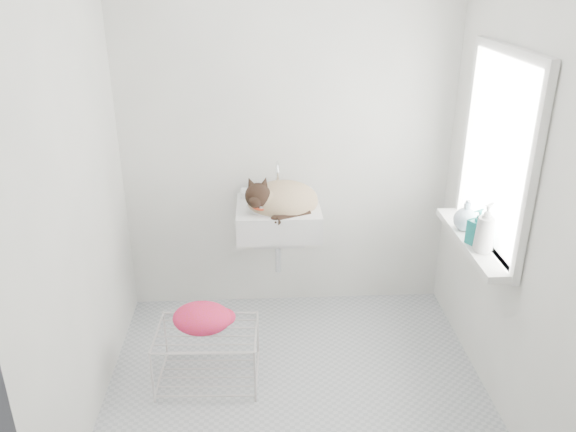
{
  "coord_description": "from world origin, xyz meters",
  "views": [
    {
      "loc": [
        -0.19,
        -2.67,
        2.27
      ],
      "look_at": [
        -0.02,
        0.5,
        0.88
      ],
      "focal_mm": 36.01,
      "sensor_mm": 36.0,
      "label": 1
    }
  ],
  "objects_px": {
    "wire_rack": "(208,358)",
    "cat": "(280,201)",
    "bottle_a": "(482,251)",
    "bottle_c": "(464,229)",
    "bottle_b": "(476,244)",
    "sink": "(278,206)"
  },
  "relations": [
    {
      "from": "bottle_a",
      "to": "bottle_b",
      "type": "distance_m",
      "value": 0.09
    },
    {
      "from": "bottle_b",
      "to": "bottle_a",
      "type": "bearing_deg",
      "value": -90.0
    },
    {
      "from": "wire_rack",
      "to": "bottle_b",
      "type": "bearing_deg",
      "value": 0.56
    },
    {
      "from": "wire_rack",
      "to": "cat",
      "type": "bearing_deg",
      "value": 53.38
    },
    {
      "from": "wire_rack",
      "to": "bottle_a",
      "type": "bearing_deg",
      "value": -2.91
    },
    {
      "from": "bottle_b",
      "to": "bottle_c",
      "type": "bearing_deg",
      "value": 90.0
    },
    {
      "from": "sink",
      "to": "wire_rack",
      "type": "relative_size",
      "value": 0.94
    },
    {
      "from": "cat",
      "to": "wire_rack",
      "type": "relative_size",
      "value": 0.88
    },
    {
      "from": "bottle_a",
      "to": "sink",
      "type": "bearing_deg",
      "value": 146.79
    },
    {
      "from": "bottle_b",
      "to": "bottle_c",
      "type": "xyz_separation_m",
      "value": [
        0.0,
        0.19,
        0.0
      ]
    },
    {
      "from": "cat",
      "to": "bottle_b",
      "type": "bearing_deg",
      "value": -37.76
    },
    {
      "from": "sink",
      "to": "cat",
      "type": "height_order",
      "value": "cat"
    },
    {
      "from": "bottle_c",
      "to": "bottle_b",
      "type": "bearing_deg",
      "value": -90.0
    },
    {
      "from": "bottle_a",
      "to": "bottle_c",
      "type": "xyz_separation_m",
      "value": [
        0.0,
        0.28,
        0.0
      ]
    },
    {
      "from": "wire_rack",
      "to": "bottle_b",
      "type": "distance_m",
      "value": 1.67
    },
    {
      "from": "wire_rack",
      "to": "bottle_b",
      "type": "height_order",
      "value": "bottle_b"
    },
    {
      "from": "wire_rack",
      "to": "bottle_c",
      "type": "bearing_deg",
      "value": 7.81
    },
    {
      "from": "wire_rack",
      "to": "bottle_b",
      "type": "xyz_separation_m",
      "value": [
        1.51,
        0.01,
        0.7
      ]
    },
    {
      "from": "bottle_c",
      "to": "sink",
      "type": "bearing_deg",
      "value": 158.72
    },
    {
      "from": "sink",
      "to": "bottle_b",
      "type": "relative_size",
      "value": 2.56
    },
    {
      "from": "bottle_a",
      "to": "bottle_c",
      "type": "relative_size",
      "value": 1.27
    },
    {
      "from": "wire_rack",
      "to": "bottle_c",
      "type": "distance_m",
      "value": 1.68
    }
  ]
}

